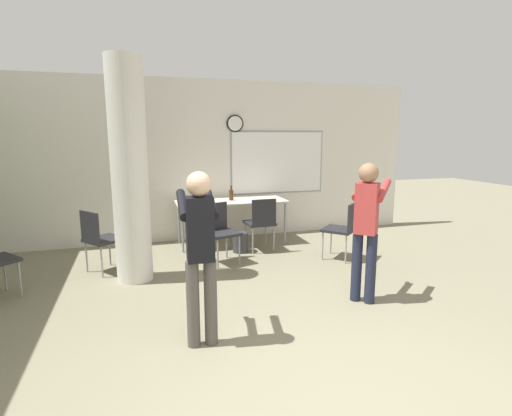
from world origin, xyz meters
The scene contains 11 objects.
wall_back centered at (0.03, 5.06, 1.40)m, with size 8.00×0.15×2.80m.
support_pillar centered at (-1.19, 3.21, 1.40)m, with size 0.45×0.45×2.80m.
folding_table centered at (0.41, 4.52, 0.71)m, with size 1.86×0.69×0.75m.
bottle_on_table centered at (0.42, 4.57, 0.85)m, with size 0.08×0.08×0.25m.
waste_bin centered at (0.43, 4.00, 0.16)m, with size 0.25×0.25×0.32m.
chair_near_pillar centered at (-1.63, 3.60, 0.51)m, with size 0.62×0.62×0.87m.
chair_table_front centered at (0.01, 3.59, 0.51)m, with size 0.55×0.55×0.87m.
chair_mid_room centered at (1.81, 3.19, 0.51)m, with size 0.62×0.62×0.87m.
chair_table_right centered at (0.76, 3.95, 0.51)m, with size 0.46×0.46×0.87m.
person_playing_front centered at (-0.62, 1.34, 0.92)m, with size 0.36×0.63×1.56m.
person_playing_side centered at (1.28, 1.75, 0.92)m, with size 0.60×0.61×1.57m.
Camera 1 is at (-1.12, -2.00, 1.87)m, focal length 28.00 mm.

